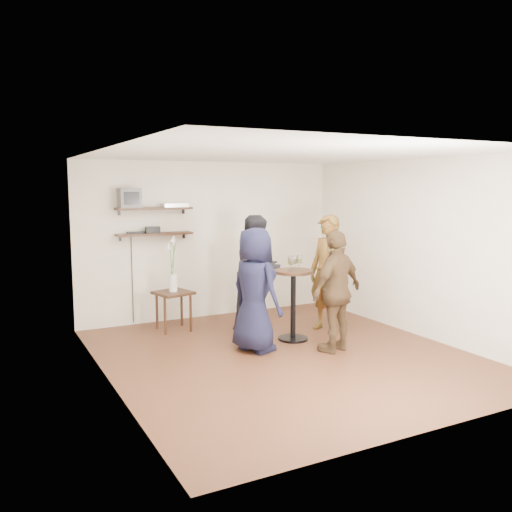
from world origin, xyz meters
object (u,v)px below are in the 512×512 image
(side_table, at_px, (173,298))
(person_dark, at_px, (258,273))
(radio, at_px, (153,230))
(person_plaid, at_px, (327,273))
(dvd_deck, at_px, (175,205))
(crt_monitor, at_px, (129,198))
(drinks_table, at_px, (293,295))
(person_navy, at_px, (255,290))
(person_brown, at_px, (337,291))

(side_table, height_order, person_dark, person_dark)
(side_table, bearing_deg, radio, 106.61)
(person_plaid, bearing_deg, person_dark, -135.72)
(dvd_deck, distance_m, radio, 0.53)
(crt_monitor, xyz_separation_m, side_table, (0.51, -0.50, -1.51))
(radio, xyz_separation_m, person_plaid, (2.23, -1.59, -0.63))
(crt_monitor, distance_m, dvd_deck, 0.73)
(drinks_table, height_order, person_navy, person_navy)
(dvd_deck, distance_m, person_navy, 2.30)
(person_navy, bearing_deg, person_brown, -133.95)
(crt_monitor, distance_m, person_dark, 2.28)
(person_brown, bearing_deg, person_dark, -92.06)
(dvd_deck, height_order, person_plaid, dvd_deck)
(radio, xyz_separation_m, person_dark, (1.32, -1.06, -0.63))
(drinks_table, xyz_separation_m, person_brown, (0.24, -0.72, 0.16))
(dvd_deck, distance_m, person_dark, 1.75)
(crt_monitor, height_order, person_brown, crt_monitor)
(side_table, relative_size, person_plaid, 0.34)
(drinks_table, height_order, person_brown, person_brown)
(crt_monitor, xyz_separation_m, drinks_table, (1.86, -1.79, -1.37))
(person_plaid, relative_size, person_brown, 1.09)
(side_table, xyz_separation_m, person_brown, (1.59, -2.00, 0.31))
(person_dark, xyz_separation_m, person_brown, (0.42, -1.45, -0.07))
(crt_monitor, relative_size, radio, 1.45)
(dvd_deck, distance_m, person_brown, 3.05)
(radio, relative_size, person_navy, 0.13)
(side_table, height_order, person_plaid, person_plaid)
(crt_monitor, bearing_deg, person_dark, -32.22)
(dvd_deck, height_order, drinks_table, dvd_deck)
(crt_monitor, relative_size, side_table, 0.53)
(radio, distance_m, person_plaid, 2.81)
(person_plaid, relative_size, person_navy, 1.07)
(crt_monitor, bearing_deg, drinks_table, -43.86)
(radio, distance_m, drinks_table, 2.49)
(side_table, distance_m, person_brown, 2.58)
(dvd_deck, xyz_separation_m, side_table, (-0.22, -0.50, -1.39))
(dvd_deck, xyz_separation_m, radio, (-0.37, 0.00, -0.38))
(radio, relative_size, drinks_table, 0.22)
(person_dark, bearing_deg, radio, 127.20)
(radio, bearing_deg, person_dark, -38.67)
(radio, relative_size, person_dark, 0.12)
(person_navy, distance_m, person_brown, 1.09)
(crt_monitor, xyz_separation_m, person_plaid, (2.59, -1.59, -1.13))
(person_navy, bearing_deg, person_plaid, -90.29)
(radio, height_order, person_brown, person_brown)
(side_table, bearing_deg, drinks_table, -43.54)
(side_table, bearing_deg, person_brown, -51.55)
(radio, relative_size, person_brown, 0.13)
(person_brown, bearing_deg, drinks_table, -90.00)
(side_table, distance_m, drinks_table, 1.88)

